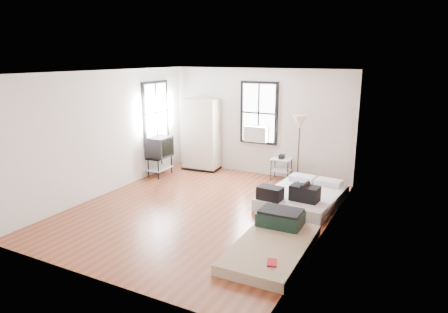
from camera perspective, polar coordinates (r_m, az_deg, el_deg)
The scene contains 8 objects.
ground at distance 8.37m, azimuth -3.11°, elevation -7.56°, with size 6.00×6.00×0.00m, color brown.
room_shell at distance 8.10m, azimuth -0.55°, elevation 4.50°, with size 5.02×6.02×2.80m.
mattress_main at distance 8.76m, azimuth 11.11°, elevation -5.60°, with size 1.60×2.07×0.63m.
mattress_bare at distance 6.79m, azimuth 7.14°, elevation -11.79°, with size 1.14×2.11×0.45m.
wardrobe at distance 11.07m, azimuth -3.29°, elevation 3.13°, with size 1.04×0.65×1.97m.
side_table at distance 10.29m, azimuth 8.20°, elevation -0.92°, with size 0.52×0.42×0.66m.
floor_lamp at distance 9.87m, azimuth 10.77°, elevation 4.41°, with size 0.37×0.37×1.71m.
tv_stand at distance 10.59m, azimuth -9.18°, elevation 1.19°, with size 0.54×0.76×1.05m.
Camera 1 is at (3.98, -6.69, 3.09)m, focal length 32.00 mm.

